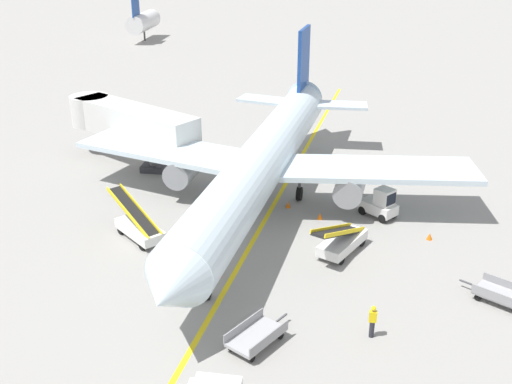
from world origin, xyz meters
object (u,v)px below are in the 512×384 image
safety_cone_tail_area (320,216)px  baggage_tug_near_wing (380,204)px  belt_loader_aft_hold (139,227)px  safety_cone_nose_left (219,273)px  safety_cone_wingtip_left (426,182)px  safety_cone_nose_right (288,205)px  baggage_cart_loaded (257,336)px  baggage_cart_empty_trailing (503,295)px  ground_crew_marshaller (373,320)px  airliner (264,159)px  safety_cone_wingtip_right (430,236)px  jet_bridge (124,120)px  belt_loader_forward_hold (342,241)px

safety_cone_tail_area → baggage_tug_near_wing: bearing=12.7°
belt_loader_aft_hold → safety_cone_nose_left: bearing=-33.5°
safety_cone_wingtip_left → baggage_tug_near_wing: bearing=-121.4°
safety_cone_nose_right → baggage_tug_near_wing: bearing=-5.8°
safety_cone_nose_right → safety_cone_tail_area: (2.24, -1.51, 0.00)m
baggage_tug_near_wing → baggage_cart_loaded: bearing=-113.4°
baggage_cart_empty_trailing → safety_cone_nose_right: 15.57m
baggage_cart_loaded → ground_crew_marshaller: ground_crew_marshaller is taller
baggage_tug_near_wing → safety_cone_nose_left: bearing=-135.8°
baggage_cart_empty_trailing → safety_cone_nose_right: bearing=140.0°
belt_loader_aft_hold → baggage_tug_near_wing: bearing=18.8°
airliner → safety_cone_tail_area: airliner is taller
airliner → safety_cone_nose_left: size_ratio=80.29×
baggage_cart_empty_trailing → safety_cone_nose_right: size_ratio=8.14×
safety_cone_nose_left → safety_cone_nose_right: size_ratio=1.00×
safety_cone_nose_left → safety_cone_wingtip_right: size_ratio=1.00×
airliner → safety_cone_wingtip_left: airliner is taller
safety_cone_wingtip_right → ground_crew_marshaller: bearing=-110.6°
safety_cone_wingtip_left → baggage_cart_loaded: bearing=-115.9°
baggage_cart_loaded → safety_cone_tail_area: baggage_cart_loaded is taller
airliner → jet_bridge: size_ratio=2.87×
safety_cone_nose_left → safety_cone_wingtip_right: 13.49m
jet_bridge → belt_loader_aft_hold: (5.15, -12.66, -2.77)m
jet_bridge → safety_cone_wingtip_right: jet_bridge is taller
ground_crew_marshaller → safety_cone_nose_left: ground_crew_marshaller is taller
belt_loader_aft_hold → safety_cone_wingtip_right: size_ratio=10.31×
baggage_cart_empty_trailing → safety_cone_wingtip_left: size_ratio=8.14×
baggage_cart_empty_trailing → jet_bridge: bearing=146.7°
safety_cone_wingtip_left → airliner: bearing=-155.5°
belt_loader_forward_hold → baggage_cart_empty_trailing: 9.26m
safety_cone_wingtip_right → baggage_cart_loaded: bearing=-128.2°
jet_bridge → ground_crew_marshaller: bearing=-47.4°
airliner → belt_loader_forward_hold: size_ratio=7.04×
jet_bridge → safety_cone_tail_area: (16.12, -8.47, -3.32)m
belt_loader_forward_hold → safety_cone_nose_right: 6.89m
baggage_cart_empty_trailing → baggage_tug_near_wing: bearing=121.6°
safety_cone_wingtip_left → safety_cone_wingtip_right: 8.94m
safety_cone_nose_right → safety_cone_wingtip_left: size_ratio=1.00×
belt_loader_aft_hold → safety_cone_wingtip_right: 17.95m
baggage_tug_near_wing → belt_loader_forward_hold: 5.74m
safety_cone_nose_right → safety_cone_wingtip_right: bearing=-20.7°
ground_crew_marshaller → safety_cone_nose_right: bearing=110.7°
belt_loader_aft_hold → safety_cone_wingtip_left: bearing=31.0°
baggage_tug_near_wing → safety_cone_tail_area: 4.07m
airliner → safety_cone_wingtip_right: 11.80m
airliner → belt_loader_aft_hold: size_ratio=7.79×
airliner → jet_bridge: bearing=151.0°
safety_cone_wingtip_right → safety_cone_tail_area: (-6.83, 1.92, 0.00)m
belt_loader_forward_hold → safety_cone_nose_right: (-3.67, 5.80, -0.56)m
belt_loader_forward_hold → safety_cone_wingtip_right: 5.92m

